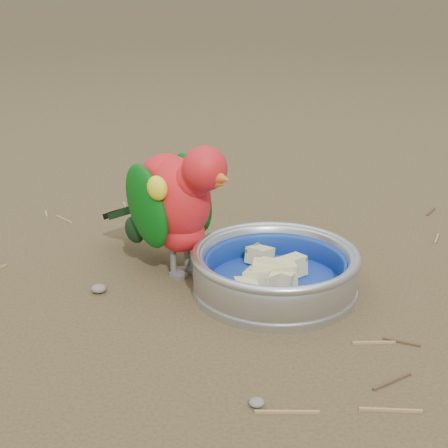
{
  "coord_description": "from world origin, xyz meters",
  "views": [
    {
      "loc": [
        -0.07,
        -0.8,
        0.4
      ],
      "look_at": [
        -0.01,
        0.03,
        0.08
      ],
      "focal_mm": 50.0,
      "sensor_mm": 36.0,
      "label": 1
    }
  ],
  "objects": [
    {
      "name": "fruit_wedges",
      "position": [
        0.05,
        -0.03,
        0.03
      ],
      "size": [
        0.14,
        0.14,
        0.03
      ],
      "primitive_type": null,
      "color": "#D7C987",
      "rests_on": "food_bowl"
    },
    {
      "name": "ground_debris",
      "position": [
        -0.04,
        0.07,
        0.0
      ],
      "size": [
        0.9,
        0.8,
        0.01
      ],
      "primitive_type": null,
      "color": "olive",
      "rests_on": "ground"
    },
    {
      "name": "lory_parrot",
      "position": [
        -0.08,
        0.04,
        0.1
      ],
      "size": [
        0.24,
        0.25,
        0.19
      ],
      "primitive_type": null,
      "rotation": [
        0.0,
        0.0,
        -2.42
      ],
      "color": "red",
      "rests_on": "ground"
    },
    {
      "name": "ground",
      "position": [
        0.0,
        0.0,
        0.0
      ],
      "size": [
        60.0,
        60.0,
        0.0
      ],
      "primitive_type": "plane",
      "color": "#4C3C25"
    },
    {
      "name": "food_bowl",
      "position": [
        0.05,
        -0.03,
        0.01
      ],
      "size": [
        0.23,
        0.23,
        0.02
      ],
      "primitive_type": "cylinder",
      "color": "#B2B2BA",
      "rests_on": "ground"
    },
    {
      "name": "bowl_wall",
      "position": [
        0.05,
        -0.03,
        0.04
      ],
      "size": [
        0.23,
        0.23,
        0.04
      ],
      "primitive_type": null,
      "color": "#B2B2BA",
      "rests_on": "food_bowl"
    }
  ]
}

